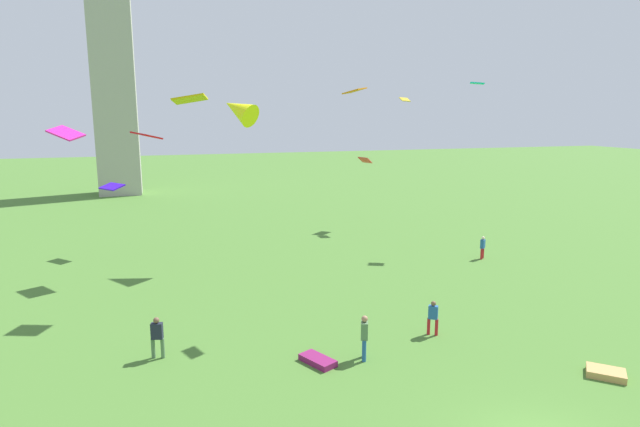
# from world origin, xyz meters

# --- Properties ---
(person_0) EXTENTS (0.46, 0.43, 1.55)m
(person_0) POSITION_xyz_m (10.57, 18.59, 0.88)
(person_0) COLOR red
(person_0) RESTS_ON ground_plane
(person_1) EXTENTS (0.52, 0.37, 1.72)m
(person_1) POSITION_xyz_m (-10.54, 9.92, 0.97)
(person_1) COLOR #51754C
(person_1) RESTS_ON ground_plane
(person_2) EXTENTS (0.47, 0.43, 1.57)m
(person_2) POSITION_xyz_m (1.09, 8.57, 0.89)
(person_2) COLOR red
(person_2) RESTS_ON ground_plane
(person_3) EXTENTS (0.44, 0.55, 1.83)m
(person_3) POSITION_xyz_m (-2.71, 7.31, 1.04)
(person_3) COLOR #235693
(person_3) RESTS_ON ground_plane
(kite_flying_0) EXTENTS (1.08, 1.20, 0.32)m
(kite_flying_0) POSITION_xyz_m (-1.20, 12.55, 10.70)
(kite_flying_0) COLOR orange
(kite_flying_1) EXTENTS (1.17, 1.04, 0.18)m
(kite_flying_1) POSITION_xyz_m (12.00, 22.37, 11.79)
(kite_flying_1) COLOR #08CFCF
(kite_flying_2) EXTENTS (1.90, 1.52, 0.57)m
(kite_flying_2) POSITION_xyz_m (-8.35, 17.05, 10.38)
(kite_flying_2) COLOR #C8B006
(kite_flying_3) EXTENTS (0.90, 1.13, 0.42)m
(kite_flying_3) POSITION_xyz_m (10.48, 30.62, 10.86)
(kite_flying_3) COLOR gold
(kite_flying_4) EXTENTS (1.79, 1.62, 0.75)m
(kite_flying_4) POSITION_xyz_m (-14.21, 17.18, 8.74)
(kite_flying_4) COLOR #F122A3
(kite_flying_5) EXTENTS (1.47, 1.51, 0.62)m
(kite_flying_5) POSITION_xyz_m (6.91, 30.61, 5.79)
(kite_flying_5) COLOR red
(kite_flying_6) EXTENTS (2.88, 3.00, 2.28)m
(kite_flying_6) POSITION_xyz_m (-4.92, 23.31, 9.92)
(kite_flying_6) COLOR #EFF20F
(kite_flying_7) EXTENTS (1.89, 2.11, 0.48)m
(kite_flying_7) POSITION_xyz_m (-10.58, 22.27, 8.39)
(kite_flying_7) COLOR red
(kite_flying_8) EXTENTS (1.81, 1.86, 0.40)m
(kite_flying_8) POSITION_xyz_m (-13.08, 27.70, 4.73)
(kite_flying_8) COLOR #340CD1
(kite_bundle_0) EXTENTS (1.31, 1.68, 0.25)m
(kite_bundle_0) POSITION_xyz_m (-4.58, 7.52, 0.12)
(kite_bundle_0) COLOR #7B1A54
(kite_bundle_0) RESTS_ON ground_plane
(kite_bundle_1) EXTENTS (1.59, 1.57, 0.26)m
(kite_bundle_1) POSITION_xyz_m (5.36, 3.25, 0.13)
(kite_bundle_1) COLOR tan
(kite_bundle_1) RESTS_ON ground_plane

